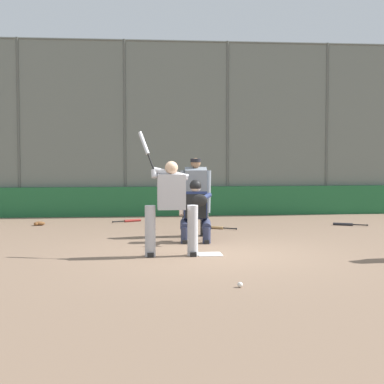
# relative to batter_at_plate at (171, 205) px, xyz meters

# --- Properties ---
(ground_plane) EXTENTS (160.00, 160.00, 0.00)m
(ground_plane) POSITION_rel_batter_at_plate_xyz_m (-0.69, -0.10, -0.90)
(ground_plane) COLOR #7A604C
(home_plate_marker) EXTENTS (0.43, 0.43, 0.01)m
(home_plate_marker) POSITION_rel_batter_at_plate_xyz_m (-0.69, -0.10, -0.90)
(home_plate_marker) COLOR white
(home_plate_marker) RESTS_ON ground_plane
(backstop_fence) EXTENTS (14.64, 0.08, 4.94)m
(backstop_fence) POSITION_rel_batter_at_plate_xyz_m (-0.69, -7.04, 1.65)
(backstop_fence) COLOR #515651
(backstop_fence) RESTS_ON ground_plane
(padding_wall) EXTENTS (14.27, 0.18, 0.82)m
(padding_wall) POSITION_rel_batter_at_plate_xyz_m (-0.69, -6.94, -0.49)
(padding_wall) COLOR #236638
(padding_wall) RESTS_ON ground_plane
(bleachers_beyond) EXTENTS (10.19, 3.05, 1.80)m
(bleachers_beyond) POSITION_rel_batter_at_plate_xyz_m (-1.52, -9.90, -0.32)
(bleachers_beyond) COLOR slate
(bleachers_beyond) RESTS_ON ground_plane
(batter_at_plate) EXTENTS (1.04, 0.59, 2.18)m
(batter_at_plate) POSITION_rel_batter_at_plate_xyz_m (0.00, 0.00, 0.00)
(batter_at_plate) COLOR #B7B7BC
(batter_at_plate) RESTS_ON ground_plane
(catcher_behind_plate) EXTENTS (0.67, 0.81, 1.26)m
(catcher_behind_plate) POSITION_rel_batter_at_plate_xyz_m (-0.62, -1.66, -0.25)
(catcher_behind_plate) COLOR #2D334C
(catcher_behind_plate) RESTS_ON ground_plane
(umpire_home) EXTENTS (0.68, 0.43, 1.68)m
(umpire_home) POSITION_rel_batter_at_plate_xyz_m (-0.72, -2.56, -0.00)
(umpire_home) COLOR #333333
(umpire_home) RESTS_ON ground_plane
(spare_bat_near_backstop) EXTENTS (0.75, 0.41, 0.07)m
(spare_bat_near_backstop) POSITION_rel_batter_at_plate_xyz_m (0.64, -5.47, -0.87)
(spare_bat_near_backstop) COLOR black
(spare_bat_near_backstop) RESTS_ON ground_plane
(spare_bat_by_padding) EXTENTS (0.71, 0.51, 0.07)m
(spare_bat_by_padding) POSITION_rel_batter_at_plate_xyz_m (-1.35, -3.76, -0.87)
(spare_bat_by_padding) COLOR black
(spare_bat_by_padding) RESTS_ON ground_plane
(spare_bat_third_base_side) EXTENTS (0.77, 0.43, 0.07)m
(spare_bat_third_base_side) POSITION_rel_batter_at_plate_xyz_m (-4.62, -4.08, -0.87)
(spare_bat_third_base_side) COLOR black
(spare_bat_third_base_side) RESTS_ON ground_plane
(fielding_glove_on_dirt) EXTENTS (0.27, 0.21, 0.10)m
(fielding_glove_on_dirt) POSITION_rel_batter_at_plate_xyz_m (2.89, -4.93, -0.86)
(fielding_glove_on_dirt) COLOR brown
(fielding_glove_on_dirt) RESTS_ON ground_plane
(baseball_loose) EXTENTS (0.07, 0.07, 0.07)m
(baseball_loose) POSITION_rel_batter_at_plate_xyz_m (-0.73, 2.67, -0.87)
(baseball_loose) COLOR white
(baseball_loose) RESTS_ON ground_plane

